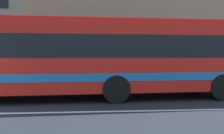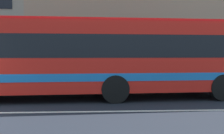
% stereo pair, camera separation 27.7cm
% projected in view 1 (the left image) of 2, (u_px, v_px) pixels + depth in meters
% --- Properties ---
extents(transit_bus, '(11.68, 3.26, 3.06)m').
position_uv_depth(transit_bus, '(94.00, 56.00, 10.02)').
color(transit_bus, red).
rests_on(transit_bus, ground_plane).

